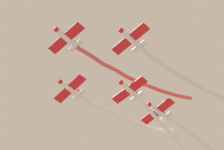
{
  "coord_description": "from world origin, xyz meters",
  "views": [
    {
      "loc": [
        26.33,
        39.7,
        7.36
      ],
      "look_at": [
        -7.11,
        1.26,
        80.54
      ],
      "focal_mm": 77.48,
      "sensor_mm": 36.0,
      "label": 1
    }
  ],
  "objects_px": {
    "airplane_slot": "(130,90)",
    "airplane_right_wing": "(70,89)",
    "airplane_lead": "(66,38)",
    "airplane_left_wing": "(131,39)",
    "airplane_trail": "(158,111)"
  },
  "relations": [
    {
      "from": "airplane_slot",
      "to": "airplane_right_wing",
      "type": "bearing_deg",
      "value": -47.31
    },
    {
      "from": "airplane_left_wing",
      "to": "airplane_trail",
      "type": "xyz_separation_m",
      "value": [
        -15.37,
        -8.95,
        0.8
      ]
    },
    {
      "from": "airplane_lead",
      "to": "airplane_left_wing",
      "type": "height_order",
      "value": "airplane_lead"
    },
    {
      "from": "airplane_slot",
      "to": "airplane_left_wing",
      "type": "bearing_deg",
      "value": 42.72
    },
    {
      "from": "airplane_right_wing",
      "to": "airplane_slot",
      "type": "relative_size",
      "value": 0.99
    },
    {
      "from": "airplane_lead",
      "to": "airplane_right_wing",
      "type": "bearing_deg",
      "value": -136.45
    },
    {
      "from": "airplane_lead",
      "to": "airplane_right_wing",
      "type": "xyz_separation_m",
      "value": [
        -7.43,
        -8.45,
        0.3
      ]
    },
    {
      "from": "airplane_right_wing",
      "to": "airplane_lead",
      "type": "bearing_deg",
      "value": 46.98
    },
    {
      "from": "airplane_lead",
      "to": "airplane_left_wing",
      "type": "bearing_deg",
      "value": 133.53
    },
    {
      "from": "airplane_lead",
      "to": "airplane_slot",
      "type": "bearing_deg",
      "value": 178.52
    },
    {
      "from": "airplane_lead",
      "to": "airplane_right_wing",
      "type": "distance_m",
      "value": 11.26
    },
    {
      "from": "airplane_right_wing",
      "to": "airplane_trail",
      "type": "relative_size",
      "value": 1.0
    },
    {
      "from": "airplane_left_wing",
      "to": "airplane_trail",
      "type": "relative_size",
      "value": 1.01
    },
    {
      "from": "airplane_right_wing",
      "to": "airplane_slot",
      "type": "height_order",
      "value": "airplane_right_wing"
    },
    {
      "from": "airplane_trail",
      "to": "airplane_left_wing",
      "type": "bearing_deg",
      "value": 27.72
    }
  ]
}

